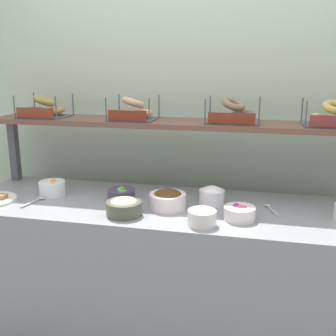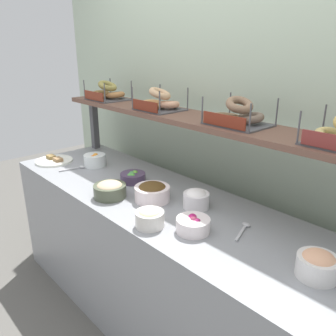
{
  "view_description": "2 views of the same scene",
  "coord_description": "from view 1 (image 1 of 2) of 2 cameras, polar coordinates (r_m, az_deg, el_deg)",
  "views": [
    {
      "loc": [
        0.45,
        -2.09,
        1.62
      ],
      "look_at": [
        -0.03,
        0.04,
        1.05
      ],
      "focal_mm": 43.79,
      "sensor_mm": 36.0,
      "label": 1
    },
    {
      "loc": [
        1.33,
        -1.16,
        1.67
      ],
      "look_at": [
        0.03,
        0.03,
        1.03
      ],
      "focal_mm": 36.72,
      "sensor_mm": 36.0,
      "label": 2
    }
  ],
  "objects": [
    {
      "name": "back_wall",
      "position": [
        2.71,
        2.92,
        5.71
      ],
      "size": [
        3.56,
        0.06,
        2.4
      ],
      "primitive_type": "cube",
      "color": "#B0C3A9",
      "rests_on": "ground_plane"
    },
    {
      "name": "deli_counter",
      "position": [
        2.45,
        0.42,
        -14.59
      ],
      "size": [
        2.36,
        0.7,
        0.85
      ],
      "primitive_type": "cube",
      "color": "gray",
      "rests_on": "ground_plane"
    },
    {
      "name": "shelf_riser_left",
      "position": [
        2.89,
        -20.62,
        2.32
      ],
      "size": [
        0.05,
        0.05,
        0.4
      ],
      "primitive_type": "cube",
      "color": "#4C4C51",
      "rests_on": "deli_counter"
    },
    {
      "name": "upper_shelf",
      "position": [
        2.43,
        1.81,
        6.22
      ],
      "size": [
        2.32,
        0.32,
        0.03
      ],
      "primitive_type": "cube",
      "color": "brown",
      "rests_on": "shelf_riser_left"
    },
    {
      "name": "bowl_chocolate_spread",
      "position": [
        2.21,
        -0.05,
        -4.35
      ],
      "size": [
        0.2,
        0.2,
        0.1
      ],
      "color": "white",
      "rests_on": "deli_counter"
    },
    {
      "name": "bowl_beet_salad",
      "position": [
        2.1,
        9.92,
        -6.13
      ],
      "size": [
        0.16,
        0.16,
        0.08
      ],
      "color": "white",
      "rests_on": "deli_counter"
    },
    {
      "name": "bowl_fruit_salad",
      "position": [
        2.52,
        -15.81,
        -2.65
      ],
      "size": [
        0.15,
        0.15,
        0.09
      ],
      "color": "white",
      "rests_on": "deli_counter"
    },
    {
      "name": "bowl_hummus",
      "position": [
        2.13,
        -6.15,
        -5.35
      ],
      "size": [
        0.18,
        0.18,
        0.09
      ],
      "color": "#4D5340",
      "rests_on": "deli_counter"
    },
    {
      "name": "bowl_cream_cheese",
      "position": [
        2.28,
        6.12,
        -3.8
      ],
      "size": [
        0.14,
        0.14,
        0.1
      ],
      "color": "white",
      "rests_on": "deli_counter"
    },
    {
      "name": "bowl_potato_salad",
      "position": [
        2.0,
        4.75,
        -6.67
      ],
      "size": [
        0.14,
        0.14,
        0.1
      ],
      "color": "silver",
      "rests_on": "deli_counter"
    },
    {
      "name": "bowl_veggie_mix",
      "position": [
        2.37,
        -6.51,
        -3.61
      ],
      "size": [
        0.16,
        0.16,
        0.07
      ],
      "color": "#4C3A58",
      "rests_on": "deli_counter"
    },
    {
      "name": "serving_spoon_near_plate",
      "position": [
        2.44,
        -17.88,
        -4.31
      ],
      "size": [
        0.06,
        0.17,
        0.01
      ],
      "color": "#B7B7BC",
      "rests_on": "deli_counter"
    },
    {
      "name": "serving_spoon_by_edge",
      "position": [
        2.28,
        13.95,
        -5.39
      ],
      "size": [
        0.08,
        0.17,
        0.01
      ],
      "color": "#B7B7BC",
      "rests_on": "deli_counter"
    },
    {
      "name": "bagel_basket_everything",
      "position": [
        2.7,
        -16.84,
        7.82
      ],
      "size": [
        0.29,
        0.25,
        0.14
      ],
      "color": "#4C4C51",
      "rests_on": "upper_shelf"
    },
    {
      "name": "bagel_basket_plain",
      "position": [
        2.47,
        -4.89,
        7.8
      ],
      "size": [
        0.29,
        0.26,
        0.15
      ],
      "color": "#4C4C51",
      "rests_on": "upper_shelf"
    },
    {
      "name": "bagel_basket_poppy",
      "position": [
        2.38,
        8.99,
        7.41
      ],
      "size": [
        0.3,
        0.26,
        0.15
      ],
      "color": "#4C4C51",
      "rests_on": "upper_shelf"
    },
    {
      "name": "bagel_basket_sesame",
      "position": [
        2.4,
        22.12,
        6.54
      ],
      "size": [
        0.33,
        0.24,
        0.14
      ],
      "color": "#4C4C51",
      "rests_on": "upper_shelf"
    }
  ]
}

